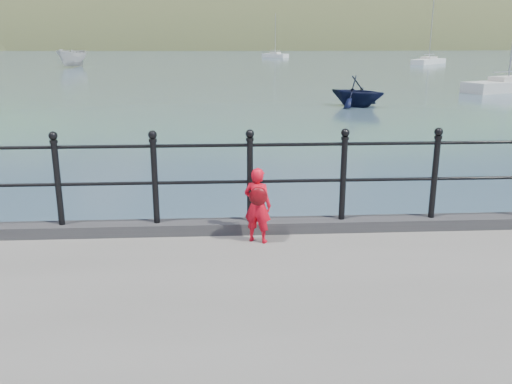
{
  "coord_description": "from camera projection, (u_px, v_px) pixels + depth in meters",
  "views": [
    {
      "loc": [
        0.27,
        -6.8,
        3.43
      ],
      "look_at": [
        0.67,
        -0.2,
        1.55
      ],
      "focal_mm": 38.0,
      "sensor_mm": 36.0,
      "label": 1
    }
  ],
  "objects": [
    {
      "name": "sailboat_near",
      "position": [
        507.0,
        86.0,
        36.02
      ],
      "size": [
        6.95,
        4.49,
        9.24
      ],
      "rotation": [
        0.0,
        0.0,
        0.42
      ],
      "color": "beige",
      "rests_on": "ground"
    },
    {
      "name": "kerb",
      "position": [
        204.0,
        227.0,
        7.02
      ],
      "size": [
        60.0,
        0.3,
        0.15
      ],
      "primitive_type": "cube",
      "color": "#28282B",
      "rests_on": "quay"
    },
    {
      "name": "railing",
      "position": [
        202.0,
        171.0,
        6.81
      ],
      "size": [
        18.11,
        0.11,
        1.2
      ],
      "color": "black",
      "rests_on": "kerb"
    },
    {
      "name": "launch_white",
      "position": [
        72.0,
        58.0,
        65.83
      ],
      "size": [
        3.47,
        5.99,
        2.18
      ],
      "primitive_type": "imported",
      "rotation": [
        0.0,
        0.0,
        -0.25
      ],
      "color": "silver",
      "rests_on": "ground"
    },
    {
      "name": "launch_navy",
      "position": [
        357.0,
        91.0,
        27.89
      ],
      "size": [
        3.97,
        3.95,
        1.58
      ],
      "primitive_type": "imported",
      "rotation": [
        0.0,
        0.0,
        0.82
      ],
      "color": "black",
      "rests_on": "ground"
    },
    {
      "name": "sailboat_far",
      "position": [
        429.0,
        62.0,
        74.2
      ],
      "size": [
        6.32,
        6.33,
        9.95
      ],
      "rotation": [
        0.0,
        0.0,
        0.79
      ],
      "color": "white",
      "rests_on": "ground"
    },
    {
      "name": "ground",
      "position": [
        206.0,
        297.0,
        7.46
      ],
      "size": [
        600.0,
        600.0,
        0.0
      ],
      "primitive_type": "plane",
      "color": "#2D4251",
      "rests_on": "ground"
    },
    {
      "name": "sailboat_deep",
      "position": [
        275.0,
        56.0,
        98.87
      ],
      "size": [
        4.71,
        4.86,
        7.85
      ],
      "rotation": [
        0.0,
        0.0,
        -0.81
      ],
      "color": "white",
      "rests_on": "ground"
    },
    {
      "name": "child",
      "position": [
        258.0,
        205.0,
        6.59
      ],
      "size": [
        0.41,
        0.36,
        0.94
      ],
      "rotation": [
        0.0,
        0.0,
        2.72
      ],
      "color": "red",
      "rests_on": "quay"
    },
    {
      "name": "far_shore",
      "position": [
        307.0,
        98.0,
        245.71
      ],
      "size": [
        830.0,
        200.0,
        156.0
      ],
      "color": "#333A21",
      "rests_on": "ground"
    }
  ]
}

